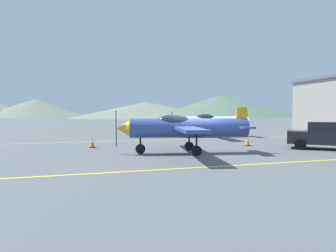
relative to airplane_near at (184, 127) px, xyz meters
The scene contains 11 objects.
ground_plane 1.50m from the airplane_near, 23.55° to the right, with size 400.00×400.00×0.00m, color #54565B.
apron_line_near 4.32m from the airplane_near, 82.27° to the right, with size 80.00×0.16×0.01m, color yellow.
apron_line_far 7.85m from the airplane_near, 85.92° to the left, with size 80.00×0.16×0.01m, color yellow.
airplane_near is the anchor object (origin of this frame).
airplane_mid 10.93m from the airplane_near, 57.58° to the left, with size 7.15×8.19×2.45m.
car_sedan 8.71m from the airplane_near, ahead, with size 4.42×4.18×1.62m.
traffic_cone_front 6.14m from the airplane_near, 139.57° to the left, with size 0.36×0.36×0.59m.
traffic_cone_side 5.66m from the airplane_near, 22.16° to the left, with size 0.36×0.36×0.59m.
hill_centerleft 154.00m from the airplane_near, 100.67° to the left, with size 51.74×51.74×9.86m, color slate.
hill_centerright 119.09m from the airplane_near, 78.74° to the left, with size 69.40×69.40×7.45m, color slate.
hill_right 161.78m from the airplane_near, 62.15° to the left, with size 86.76×86.76×13.17m, color #4C6651.
Camera 1 is at (-5.72, -14.19, 2.11)m, focal length 30.94 mm.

